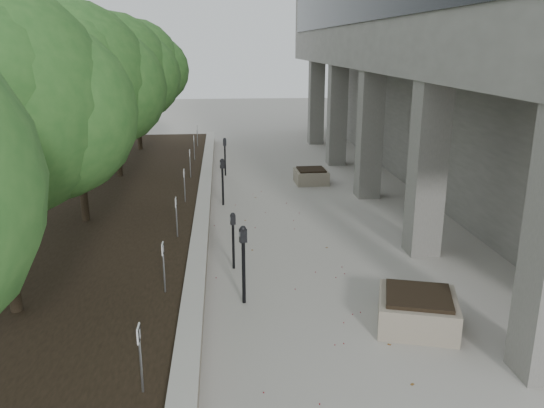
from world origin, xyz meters
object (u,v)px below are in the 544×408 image
parking_meter_4 (223,182)px  parking_meter_5 (225,157)px  planter_back (311,176)px  parking_meter_3 (233,241)px  parking_meter_2 (244,265)px  crabapple_tree_4 (114,96)px  planter_front (417,310)px  crabapple_tree_3 (75,114)px  crabapple_tree_5 (136,85)px

parking_meter_4 → parking_meter_5: (0.10, 3.94, -0.01)m
planter_back → parking_meter_5: bearing=154.6°
parking_meter_3 → parking_meter_2: bearing=-96.4°
crabapple_tree_4 → planter_front: 12.82m
parking_meter_5 → planter_back: (3.04, -1.44, -0.46)m
parking_meter_3 → parking_meter_4: 5.01m
crabapple_tree_4 → parking_meter_4: crabapple_tree_4 is taller
parking_meter_3 → planter_back: bearing=56.9°
parking_meter_4 → parking_meter_2: bearing=-104.4°
parking_meter_2 → crabapple_tree_3: bearing=118.3°
crabapple_tree_5 → planter_back: size_ratio=4.85×
parking_meter_5 → parking_meter_4: bearing=-94.2°
crabapple_tree_3 → parking_meter_2: size_ratio=3.50×
crabapple_tree_4 → planter_back: 7.27m
parking_meter_2 → planter_front: bearing=-35.9°
parking_meter_3 → planter_back: parking_meter_3 is taller
crabapple_tree_5 → planter_back: crabapple_tree_5 is taller
planter_front → crabapple_tree_3: bearing=141.7°
planter_back → parking_meter_2: bearing=-106.8°
parking_meter_3 → crabapple_tree_4: bearing=104.6°
parking_meter_2 → crabapple_tree_5: bearing=91.1°
parking_meter_2 → parking_meter_4: size_ratio=1.07×
parking_meter_4 → parking_meter_5: bearing=71.0°
crabapple_tree_3 → planter_back: 8.78m
parking_meter_5 → planter_back: size_ratio=1.28×
crabapple_tree_4 → planter_back: size_ratio=4.85×
parking_meter_2 → parking_meter_4: parking_meter_2 is taller
crabapple_tree_4 → planter_back: (6.68, -0.07, -2.86)m
parking_meter_4 → planter_back: size_ratio=1.30×
parking_meter_4 → planter_back: (3.14, 2.49, -0.47)m
parking_meter_3 → parking_meter_4: size_ratio=0.89×
parking_meter_3 → planter_back: 8.06m
crabapple_tree_3 → crabapple_tree_4: bearing=90.0°
parking_meter_2 → parking_meter_5: size_ratio=1.08×
crabapple_tree_4 → planter_front: size_ratio=4.12×
crabapple_tree_5 → parking_meter_2: bearing=-74.7°
parking_meter_2 → parking_meter_3: 1.70m
crabapple_tree_3 → planter_back: bearing=36.4°
parking_meter_3 → parking_meter_4: (-0.21, 5.01, 0.08)m
parking_meter_4 → planter_back: bearing=20.9°
crabapple_tree_3 → parking_meter_3: 5.17m
parking_meter_3 → parking_meter_5: size_ratio=0.90×
parking_meter_3 → parking_meter_5: bearing=79.0°
parking_meter_2 → planter_back: (2.78, 9.19, -0.52)m
parking_meter_5 → planter_back: 3.40m
parking_meter_2 → planter_front: parking_meter_2 is taller
parking_meter_3 → planter_front: (3.14, -2.87, -0.34)m
parking_meter_5 → parking_meter_2: bearing=-91.3°
crabapple_tree_3 → planter_front: crabapple_tree_3 is taller
parking_meter_3 → parking_meter_4: bearing=80.7°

